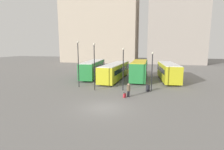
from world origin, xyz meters
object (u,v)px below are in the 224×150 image
Objects in this scene: bus_3 at (168,71)px; lamp_post_2 at (152,68)px; suitcase at (125,95)px; lamp_post_3 at (94,63)px; lamp_post_1 at (78,61)px; traveler at (128,89)px; trash_bin at (148,88)px; bus_0 at (93,68)px; bus_2 at (139,70)px; bus_1 at (115,71)px; lamp_post_0 at (123,66)px.

bus_3 is 8.83m from lamp_post_2.
lamp_post_3 reaches higher than suitcase.
bus_3 is 13.99m from lamp_post_3.
bus_3 is at bearing 32.27° from lamp_post_1.
lamp_post_2 reaches higher than traveler.
bus_3 is at bearing -2.67° from traveler.
bus_3 reaches higher than trash_bin.
bus_0 is at bearing 82.23° from bus_3.
bus_2 reaches higher than traveler.
suitcase is at bearing -152.65° from bus_0.
lamp_post_1 reaches higher than bus_2.
trash_bin is at bearing -13.32° from suitcase.
lamp_post_3 is at bearing 176.00° from bus_1.
bus_1 reaches higher than suitcase.
bus_2 is 11.33m from traveler.
bus_0 is 14.93m from traveler.
traveler is at bearing -23.55° from lamp_post_1.
lamp_post_1 reaches higher than bus_1.
traveler is 0.88m from suitcase.
traveler is 2.32× the size of suitcase.
lamp_post_2 is (10.35, -0.11, -0.75)m from lamp_post_1.
trash_bin is (6.06, -7.30, -1.15)m from bus_1.
bus_3 is at bearing -87.77° from bus_2.
lamp_post_1 is 10.38m from lamp_post_2.
bus_0 is 4.98m from bus_1.
bus_1 is at bearing 110.03° from lamp_post_0.
lamp_post_0 reaches higher than traveler.
bus_2 is at bearing 20.15° from traveler.
trash_bin is (9.89, -0.13, -3.40)m from lamp_post_1.
bus_0 is at bearing 110.75° from lamp_post_3.
lamp_post_0 reaches higher than bus_3.
lamp_post_1 is at bearing 133.30° from bus_2.
bus_0 is at bearing 57.13° from traveler.
lamp_post_2 is (6.52, -7.28, 1.50)m from bus_1.
trash_bin is (1.84, -8.04, -1.38)m from bus_2.
bus_1 is 8.44m from lamp_post_1.
bus_3 is 6.27× the size of traveler.
lamp_post_1 reaches higher than lamp_post_3.
lamp_post_1 is (0.91, -8.71, 2.13)m from bus_0.
lamp_post_3 is (-4.92, 2.13, 2.70)m from traveler.
lamp_post_1 is (-8.05, -7.90, 2.02)m from bus_2.
lamp_post_1 reaches higher than suitcase.
bus_2 is 10.69m from lamp_post_3.
bus_3 is (9.15, 1.03, 0.07)m from bus_1.
traveler is at bearing -156.98° from bus_1.
lamp_post_0 reaches higher than trash_bin.
traveler is at bearing -23.42° from lamp_post_3.
bus_1 is at bearing 90.73° from bus_3.
trash_bin is (2.10, 3.26, -0.54)m from traveler.
lamp_post_0 is 4.40m from trash_bin.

